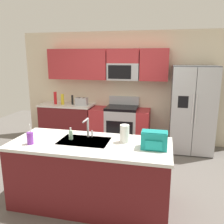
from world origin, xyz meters
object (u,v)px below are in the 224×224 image
at_px(pepper_mill, 72,100).
at_px(paper_towel_roll, 125,134).
at_px(range_oven, 120,126).
at_px(bottle_yellow, 62,99).
at_px(toaster, 82,102).
at_px(refrigerator, 192,110).
at_px(bottle_red, 55,98).
at_px(backpack, 154,140).
at_px(drink_cup_purple, 30,138).
at_px(sink_faucet, 88,126).
at_px(soap_dispenser, 71,135).

height_order(pepper_mill, paper_towel_roll, paper_towel_roll).
xyz_separation_m(range_oven, bottle_yellow, (-1.41, -0.06, 0.58)).
height_order(range_oven, toaster, range_oven).
bearing_deg(pepper_mill, paper_towel_roll, -53.68).
height_order(refrigerator, bottle_red, refrigerator).
distance_m(paper_towel_roll, backpack, 0.43).
xyz_separation_m(range_oven, bottle_red, (-1.59, -0.05, 0.61)).
bearing_deg(range_oven, bottle_yellow, -177.61).
height_order(range_oven, drink_cup_purple, drink_cup_purple).
xyz_separation_m(toaster, bottle_yellow, (-0.48, -0.01, 0.04)).
bearing_deg(backpack, refrigerator, 73.90).
distance_m(bottle_red, backpack, 3.44).
distance_m(refrigerator, drink_cup_purple, 3.42).
bearing_deg(pepper_mill, bottle_yellow, -166.30).
bearing_deg(sink_faucet, range_oven, 88.82).
distance_m(pepper_mill, paper_towel_roll, 2.83).
bearing_deg(soap_dispenser, bottle_yellow, 116.89).
distance_m(range_oven, drink_cup_purple, 2.77).
xyz_separation_m(pepper_mill, sink_faucet, (1.13, -2.21, 0.06)).
bearing_deg(bottle_red, drink_cup_purple, -70.81).
xyz_separation_m(sink_faucet, soap_dispenser, (-0.21, -0.13, -0.10)).
relative_size(range_oven, sink_faucet, 4.82).
bearing_deg(range_oven, pepper_mill, -179.88).
height_order(bottle_yellow, drink_cup_purple, drink_cup_purple).
bearing_deg(range_oven, toaster, -176.75).
xyz_separation_m(range_oven, backpack, (0.90, -2.43, 0.57)).
distance_m(sink_faucet, paper_towel_roll, 0.55).
height_order(bottle_yellow, soap_dispenser, bottle_yellow).
height_order(bottle_red, sink_faucet, bottle_red).
height_order(bottle_red, bottle_yellow, bottle_red).
xyz_separation_m(toaster, paper_towel_roll, (1.42, -2.23, 0.03)).
distance_m(range_oven, toaster, 1.08).
xyz_separation_m(bottle_yellow, sink_faucet, (1.36, -2.15, 0.04)).
bearing_deg(sink_faucet, toaster, 112.18).
bearing_deg(soap_dispenser, range_oven, 83.85).
bearing_deg(backpack, drink_cup_purple, -172.81).
height_order(pepper_mill, sink_faucet, sink_faucet).
relative_size(drink_cup_purple, soap_dispenser, 1.64).
height_order(refrigerator, paper_towel_roll, refrigerator).
height_order(soap_dispenser, backpack, backpack).
relative_size(bottle_yellow, drink_cup_purple, 0.90).
relative_size(range_oven, backpack, 4.25).
height_order(bottle_yellow, paper_towel_roll, bottle_yellow).
bearing_deg(backpack, range_oven, 110.30).
distance_m(toaster, sink_faucet, 2.33).
height_order(refrigerator, bottle_yellow, refrigerator).
distance_m(toaster, backpack, 2.99).
height_order(range_oven, bottle_yellow, bottle_yellow).
relative_size(bottle_red, backpack, 0.93).
bearing_deg(drink_cup_purple, bottle_yellow, 105.41).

